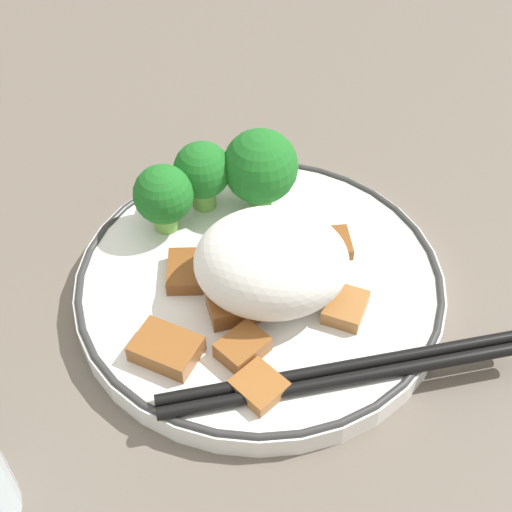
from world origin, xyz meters
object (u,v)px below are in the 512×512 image
(broccoli_back_center, at_px, (199,172))
(chopsticks, at_px, (342,373))
(broccoli_back_right, at_px, (160,196))
(broccoli_back_left, at_px, (256,167))
(plate, at_px, (256,283))

(broccoli_back_center, relative_size, chopsticks, 0.24)
(broccoli_back_right, xyz_separation_m, chopsticks, (0.12, -0.13, -0.03))
(broccoli_back_right, bearing_deg, broccoli_back_left, 22.59)
(plate, xyz_separation_m, broccoli_back_left, (-0.00, 0.08, 0.04))
(broccoli_back_right, distance_m, chopsticks, 0.18)
(chopsticks, bearing_deg, broccoli_back_left, 108.49)
(broccoli_back_center, height_order, chopsticks, broccoli_back_center)
(broccoli_back_center, distance_m, broccoli_back_right, 0.03)
(broccoli_back_center, bearing_deg, chopsticks, -58.51)
(broccoli_back_left, xyz_separation_m, broccoli_back_right, (-0.07, -0.03, -0.00))
(broccoli_back_left, height_order, broccoli_back_right, broccoli_back_left)
(broccoli_back_left, distance_m, broccoli_back_right, 0.07)
(chopsticks, bearing_deg, broccoli_back_right, 132.77)
(plate, height_order, broccoli_back_left, broccoli_back_left)
(broccoli_back_left, distance_m, broccoli_back_center, 0.04)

